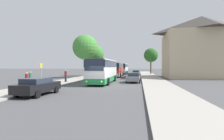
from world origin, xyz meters
The scene contains 17 objects.
ground_plane centered at (0.00, 0.00, 0.00)m, with size 300.00×300.00×0.00m, color #4C4C4F.
sidewalk_left centered at (-7.00, 0.00, 0.07)m, with size 4.00×120.00×0.15m, color #A39E93.
sidewalk_right centered at (7.00, 0.00, 0.07)m, with size 4.00×120.00×0.15m, color #A39E93.
building_right_background centered at (17.76, 20.01, 6.60)m, with size 15.04×11.92×13.20m.
bus_front centered at (-0.73, 5.39, 1.82)m, with size 2.90×10.85×3.41m.
bus_middle centered at (-0.77, 21.05, 1.72)m, with size 2.80×11.10×3.22m.
bus_rear centered at (-0.63, 35.64, 1.75)m, with size 2.96×10.68×3.27m.
parked_car_left_curb centered at (-4.04, -6.22, 0.78)m, with size 2.25×4.59×1.47m.
parked_car_right_near centered at (3.72, 6.99, 0.77)m, with size 2.19×4.71×1.47m.
parked_car_right_far centered at (3.72, 28.94, 0.72)m, with size 2.32×4.72×1.34m.
bus_stop_sign centered at (-7.40, -0.04, 1.87)m, with size 0.08×0.45×2.79m.
pedestrian_waiting_near centered at (-7.60, -2.57, 0.99)m, with size 0.36×0.36×1.68m.
pedestrian_waiting_far centered at (-8.35, -0.80, 1.00)m, with size 0.36×0.36×1.69m.
pedestrian_walking_back centered at (-6.32, 4.75, 1.06)m, with size 0.36×0.36×1.79m.
tree_left_near centered at (-6.92, 16.22, 6.54)m, with size 5.35×5.35×9.09m.
tree_left_far centered at (-6.59, 22.85, 5.50)m, with size 4.73×4.73×7.73m.
tree_right_near centered at (8.14, 35.29, 5.89)m, with size 4.32×4.32×7.93m.
Camera 1 is at (4.53, -19.95, 2.47)m, focal length 28.00 mm.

